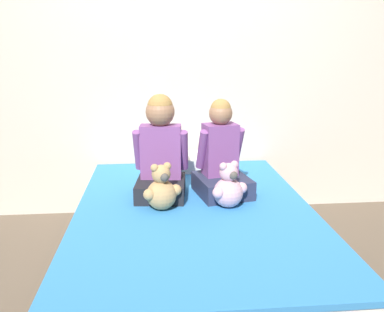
# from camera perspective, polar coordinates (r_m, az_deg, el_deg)

# --- Properties ---
(ground_plane) EXTENTS (14.00, 14.00, 0.00)m
(ground_plane) POSITION_cam_1_polar(r_m,az_deg,el_deg) (2.68, 0.34, -16.04)
(ground_plane) COLOR brown
(wall_behind_bed) EXTENTS (8.00, 0.06, 2.50)m
(wall_behind_bed) POSITION_cam_1_polar(r_m,az_deg,el_deg) (3.37, -1.47, 12.83)
(wall_behind_bed) COLOR beige
(wall_behind_bed) RESTS_ON ground_plane
(bed) EXTENTS (1.43, 2.02, 0.44)m
(bed) POSITION_cam_1_polar(r_m,az_deg,el_deg) (2.57, 0.34, -11.86)
(bed) COLOR #2D2D33
(bed) RESTS_ON ground_plane
(child_on_left) EXTENTS (0.36, 0.38, 0.66)m
(child_on_left) POSITION_cam_1_polar(r_m,az_deg,el_deg) (2.61, -4.41, 0.55)
(child_on_left) COLOR black
(child_on_left) RESTS_ON bed
(child_on_right) EXTENTS (0.39, 0.42, 0.62)m
(child_on_right) POSITION_cam_1_polar(r_m,az_deg,el_deg) (2.65, 4.10, -0.34)
(child_on_right) COLOR #282D47
(child_on_right) RESTS_ON bed
(teddy_bear_held_by_left_child) EXTENTS (0.23, 0.18, 0.29)m
(teddy_bear_held_by_left_child) POSITION_cam_1_polar(r_m,az_deg,el_deg) (2.42, -4.29, -4.81)
(teddy_bear_held_by_left_child) COLOR tan
(teddy_bear_held_by_left_child) RESTS_ON bed
(teddy_bear_held_by_right_child) EXTENTS (0.22, 0.18, 0.29)m
(teddy_bear_held_by_right_child) POSITION_cam_1_polar(r_m,az_deg,el_deg) (2.45, 5.16, -4.54)
(teddy_bear_held_by_right_child) COLOR #DBA3B2
(teddy_bear_held_by_right_child) RESTS_ON bed
(pillow_at_headboard) EXTENTS (0.55, 0.31, 0.11)m
(pillow_at_headboard) POSITION_cam_1_polar(r_m,az_deg,el_deg) (3.23, -1.07, -0.82)
(pillow_at_headboard) COLOR silver
(pillow_at_headboard) RESTS_ON bed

